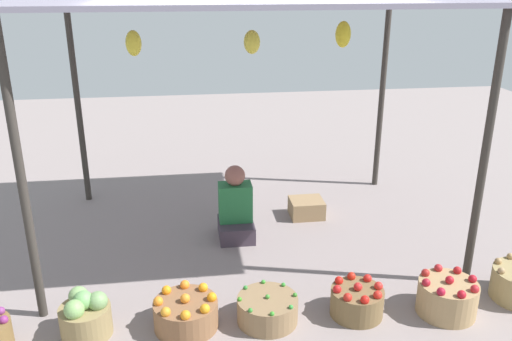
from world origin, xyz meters
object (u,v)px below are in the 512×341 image
object	(u,v)px
vendor_person	(236,210)
basket_oranges	(186,313)
basket_red_tomatoes	(357,301)
basket_red_apples	(447,297)
basket_cabbages	(85,316)
basket_green_chilies	(267,309)
wooden_crate_near_vendor	(306,208)

from	to	relation	value
vendor_person	basket_oranges	bearing A→B (deg)	-110.13
basket_oranges	basket_red_tomatoes	distance (m)	1.37
basket_oranges	basket_red_apples	bearing A→B (deg)	-2.75
basket_cabbages	basket_red_apples	size ratio (longest dim) A/B	0.82
basket_red_apples	basket_green_chilies	bearing A→B (deg)	176.61
basket_oranges	basket_red_tomatoes	xyz separation A→B (m)	(1.37, -0.02, 0.00)
basket_red_tomatoes	basket_red_apples	size ratio (longest dim) A/B	0.90
wooden_crate_near_vendor	vendor_person	bearing A→B (deg)	-155.77
basket_green_chilies	basket_cabbages	bearing A→B (deg)	179.07
basket_red_tomatoes	wooden_crate_near_vendor	size ratio (longest dim) A/B	1.15
basket_red_apples	vendor_person	bearing A→B (deg)	134.77
basket_oranges	wooden_crate_near_vendor	bearing A→B (deg)	53.22
basket_red_tomatoes	wooden_crate_near_vendor	world-z (taller)	basket_red_tomatoes
basket_red_apples	wooden_crate_near_vendor	size ratio (longest dim) A/B	1.28
basket_red_apples	wooden_crate_near_vendor	world-z (taller)	basket_red_apples
basket_cabbages	basket_oranges	distance (m)	0.76
basket_red_tomatoes	basket_red_apples	distance (m)	0.74
basket_green_chilies	basket_red_apples	distance (m)	1.47
basket_cabbages	basket_red_apples	xyz separation A→B (m)	(2.86, -0.11, -0.02)
basket_green_chilies	basket_red_tomatoes	bearing A→B (deg)	-0.84
basket_green_chilies	basket_oranges	bearing A→B (deg)	178.72
vendor_person	basket_cabbages	bearing A→B (deg)	-131.52
vendor_person	wooden_crate_near_vendor	xyz separation A→B (m)	(0.85, 0.38, -0.20)
vendor_person	basket_red_tomatoes	xyz separation A→B (m)	(0.83, -1.50, -0.17)
basket_red_tomatoes	basket_cabbages	bearing A→B (deg)	179.10
basket_cabbages	basket_oranges	xyz separation A→B (m)	(0.76, -0.01, -0.05)
basket_oranges	basket_green_chilies	xyz separation A→B (m)	(0.64, -0.01, -0.02)
basket_green_chilies	wooden_crate_near_vendor	distance (m)	2.01
basket_green_chilies	basket_red_apples	xyz separation A→B (m)	(1.46, -0.09, 0.04)
basket_green_chilies	basket_red_apples	bearing A→B (deg)	-3.39
vendor_person	basket_green_chilies	bearing A→B (deg)	-86.12
basket_green_chilies	basket_red_apples	world-z (taller)	basket_red_apples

